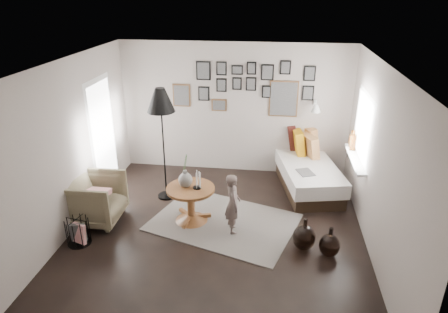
# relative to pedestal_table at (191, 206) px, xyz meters

# --- Properties ---
(ground) EXTENTS (4.80, 4.80, 0.00)m
(ground) POSITION_rel_pedestal_table_xyz_m (0.46, -0.33, -0.28)
(ground) COLOR black
(ground) RESTS_ON ground
(wall_back) EXTENTS (4.50, 0.00, 4.50)m
(wall_back) POSITION_rel_pedestal_table_xyz_m (0.46, 2.07, 1.02)
(wall_back) COLOR #A2968D
(wall_back) RESTS_ON ground
(wall_front) EXTENTS (4.50, 0.00, 4.50)m
(wall_front) POSITION_rel_pedestal_table_xyz_m (0.46, -2.73, 1.02)
(wall_front) COLOR #A2968D
(wall_front) RESTS_ON ground
(wall_left) EXTENTS (0.00, 4.80, 4.80)m
(wall_left) POSITION_rel_pedestal_table_xyz_m (-1.79, -0.33, 1.02)
(wall_left) COLOR #A2968D
(wall_left) RESTS_ON ground
(wall_right) EXTENTS (0.00, 4.80, 4.80)m
(wall_right) POSITION_rel_pedestal_table_xyz_m (2.71, -0.33, 1.02)
(wall_right) COLOR #A2968D
(wall_right) RESTS_ON ground
(ceiling) EXTENTS (4.80, 4.80, 0.00)m
(ceiling) POSITION_rel_pedestal_table_xyz_m (0.46, -0.33, 2.32)
(ceiling) COLOR white
(ceiling) RESTS_ON wall_back
(door_left) EXTENTS (0.00, 2.14, 2.14)m
(door_left) POSITION_rel_pedestal_table_xyz_m (-1.77, 0.87, 0.77)
(door_left) COLOR white
(door_left) RESTS_ON wall_left
(window_right) EXTENTS (0.15, 1.32, 1.30)m
(window_right) POSITION_rel_pedestal_table_xyz_m (2.64, 1.02, 0.65)
(window_right) COLOR white
(window_right) RESTS_ON wall_right
(gallery_wall) EXTENTS (2.74, 0.03, 1.08)m
(gallery_wall) POSITION_rel_pedestal_table_xyz_m (0.75, 2.06, 1.46)
(gallery_wall) COLOR brown
(gallery_wall) RESTS_ON wall_back
(wall_sconce) EXTENTS (0.18, 0.36, 0.16)m
(wall_sconce) POSITION_rel_pedestal_table_xyz_m (2.01, 1.81, 1.18)
(wall_sconce) COLOR white
(wall_sconce) RESTS_ON wall_back
(rug) EXTENTS (2.60, 2.17, 0.01)m
(rug) POSITION_rel_pedestal_table_xyz_m (0.53, 0.01, -0.28)
(rug) COLOR #B6ACA0
(rug) RESTS_ON ground
(pedestal_table) EXTENTS (0.77, 0.77, 0.61)m
(pedestal_table) POSITION_rel_pedestal_table_xyz_m (0.00, 0.00, 0.00)
(pedestal_table) COLOR brown
(pedestal_table) RESTS_ON ground
(vase) EXTENTS (0.22, 0.22, 0.55)m
(vase) POSITION_rel_pedestal_table_xyz_m (-0.08, 0.02, 0.50)
(vase) COLOR black
(vase) RESTS_ON pedestal_table
(candles) EXTENTS (0.13, 0.13, 0.29)m
(candles) POSITION_rel_pedestal_table_xyz_m (0.11, -0.00, 0.47)
(candles) COLOR black
(candles) RESTS_ON pedestal_table
(daybed) EXTENTS (1.38, 2.36, 1.09)m
(daybed) POSITION_rel_pedestal_table_xyz_m (1.91, 1.68, 0.06)
(daybed) COLOR black
(daybed) RESTS_ON ground
(magazine_on_daybed) EXTENTS (0.35, 0.40, 0.02)m
(magazine_on_daybed) POSITION_rel_pedestal_table_xyz_m (1.86, 1.02, 0.23)
(magazine_on_daybed) COLOR black
(magazine_on_daybed) RESTS_ON daybed
(armchair) EXTENTS (0.87, 0.84, 0.78)m
(armchair) POSITION_rel_pedestal_table_xyz_m (-1.54, -0.18, 0.11)
(armchair) COLOR #72684D
(armchair) RESTS_ON ground
(armchair_cushion) EXTENTS (0.36, 0.37, 0.16)m
(armchair_cushion) POSITION_rel_pedestal_table_xyz_m (-1.51, -0.13, 0.20)
(armchair_cushion) COLOR white
(armchair_cushion) RESTS_ON armchair
(floor_lamp) EXTENTS (0.47, 0.47, 2.01)m
(floor_lamp) POSITION_rel_pedestal_table_xyz_m (-0.62, 0.74, 1.46)
(floor_lamp) COLOR black
(floor_lamp) RESTS_ON ground
(magazine_basket) EXTENTS (0.38, 0.38, 0.41)m
(magazine_basket) POSITION_rel_pedestal_table_xyz_m (-1.53, -0.83, -0.08)
(magazine_basket) COLOR black
(magazine_basket) RESTS_ON ground
(demijohn_large) EXTENTS (0.34, 0.34, 0.51)m
(demijohn_large) POSITION_rel_pedestal_table_xyz_m (1.78, -0.53, -0.09)
(demijohn_large) COLOR black
(demijohn_large) RESTS_ON ground
(demijohn_small) EXTENTS (0.30, 0.30, 0.46)m
(demijohn_small) POSITION_rel_pedestal_table_xyz_m (2.13, -0.65, -0.11)
(demijohn_small) COLOR black
(demijohn_small) RESTS_ON ground
(child) EXTENTS (0.32, 0.41, 0.98)m
(child) POSITION_rel_pedestal_table_xyz_m (0.70, -0.21, 0.21)
(child) COLOR #62524D
(child) RESTS_ON ground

